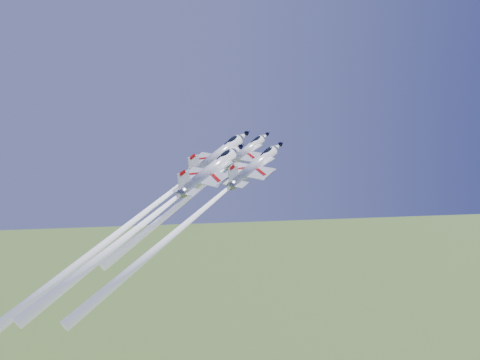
{
  "coord_description": "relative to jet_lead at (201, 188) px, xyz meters",
  "views": [
    {
      "loc": [
        -15.2,
        -100.84,
        93.53
      ],
      "look_at": [
        0.0,
        0.0,
        78.34
      ],
      "focal_mm": 40.0,
      "sensor_mm": 36.0,
      "label": 1
    }
  ],
  "objects": [
    {
      "name": "jet_slot",
      "position": [
        -8.58,
        -8.4,
        -3.13
      ],
      "size": [
        32.14,
        24.48,
        32.53
      ],
      "rotation": [
        0.47,
        0.04,
        -0.93
      ],
      "color": "white"
    },
    {
      "name": "jet_right",
      "position": [
        -1.45,
        -9.88,
        -2.95
      ],
      "size": [
        32.18,
        24.53,
        33.39
      ],
      "rotation": [
        0.47,
        0.04,
        -0.93
      ],
      "color": "white"
    },
    {
      "name": "jet_left",
      "position": [
        -11.91,
        -1.12,
        -5.33
      ],
      "size": [
        42.34,
        32.31,
        46.5
      ],
      "rotation": [
        0.47,
        0.04,
        -0.93
      ],
      "color": "white"
    },
    {
      "name": "jet_lead",
      "position": [
        0.0,
        0.0,
        0.0
      ],
      "size": [
        27.74,
        21.15,
        28.72
      ],
      "rotation": [
        0.47,
        0.04,
        -0.93
      ],
      "color": "white"
    }
  ]
}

